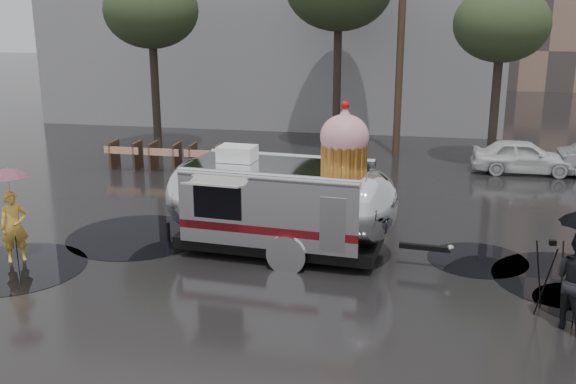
# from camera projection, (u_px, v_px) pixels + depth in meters

# --- Properties ---
(ground) EXTENTS (120.00, 120.00, 0.00)m
(ground) POSITION_uv_depth(u_px,v_px,m) (247.00, 299.00, 13.81)
(ground) COLOR black
(ground) RESTS_ON ground
(puddles) EXTENTS (15.69, 8.14, 0.01)m
(puddles) POSITION_uv_depth(u_px,v_px,m) (277.00, 252.00, 16.37)
(puddles) COLOR black
(puddles) RESTS_ON ground
(utility_pole) EXTENTS (1.60, 0.28, 9.00)m
(utility_pole) POSITION_uv_depth(u_px,v_px,m) (401.00, 35.00, 25.30)
(utility_pole) COLOR #473323
(utility_pole) RESTS_ON ground
(tree_left) EXTENTS (3.64, 3.64, 6.95)m
(tree_left) POSITION_uv_depth(u_px,v_px,m) (151.00, 11.00, 25.84)
(tree_left) COLOR #382D26
(tree_left) RESTS_ON ground
(tree_right) EXTENTS (3.36, 3.36, 6.42)m
(tree_right) POSITION_uv_depth(u_px,v_px,m) (502.00, 25.00, 23.61)
(tree_right) COLOR #382D26
(tree_right) RESTS_ON ground
(barricade_row) EXTENTS (4.30, 0.80, 1.00)m
(barricade_row) POSITION_uv_depth(u_px,v_px,m) (165.00, 156.00, 24.08)
(barricade_row) COLOR #473323
(barricade_row) RESTS_ON ground
(airstream_trailer) EXTENTS (7.10, 2.88, 3.83)m
(airstream_trailer) POSITION_uv_depth(u_px,v_px,m) (283.00, 200.00, 16.00)
(airstream_trailer) COLOR silver
(airstream_trailer) RESTS_ON ground
(person_left) EXTENTS (0.73, 0.70, 1.69)m
(person_left) POSITION_uv_depth(u_px,v_px,m) (14.00, 226.00, 15.64)
(person_left) COLOR gold
(person_left) RESTS_ON ground
(umbrella_pink) EXTENTS (1.05, 1.05, 2.26)m
(umbrella_pink) POSITION_uv_depth(u_px,v_px,m) (9.00, 182.00, 15.35)
(umbrella_pink) COLOR #C97793
(umbrella_pink) RESTS_ON ground
(tripod) EXTENTS (0.57, 0.62, 1.50)m
(tripod) POSITION_uv_depth(u_px,v_px,m) (550.00, 270.00, 13.04)
(tripod) COLOR black
(tripod) RESTS_ON ground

